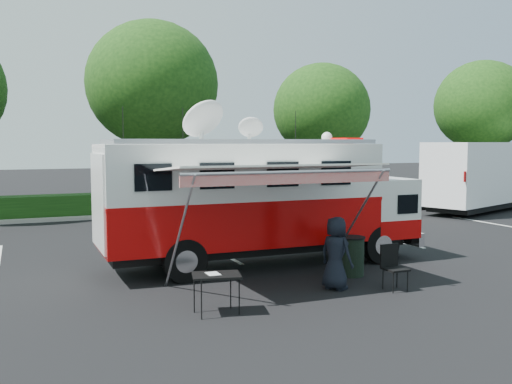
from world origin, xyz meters
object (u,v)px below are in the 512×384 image
command_truck (261,199)px  semi_trailer (496,174)px  folding_table (216,277)px  trash_bin (352,256)px

command_truck → semi_trailer: (15.63, 7.38, -0.05)m
folding_table → trash_bin: bearing=22.5°
command_truck → trash_bin: command_truck is taller
command_truck → trash_bin: size_ratio=8.91×
command_truck → folding_table: command_truck is taller
command_truck → semi_trailer: command_truck is taller
folding_table → semi_trailer: semi_trailer is taller
trash_bin → command_truck: bearing=129.3°
command_truck → trash_bin: (1.58, -1.93, -1.27)m
semi_trailer → folding_table: bearing=-148.7°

